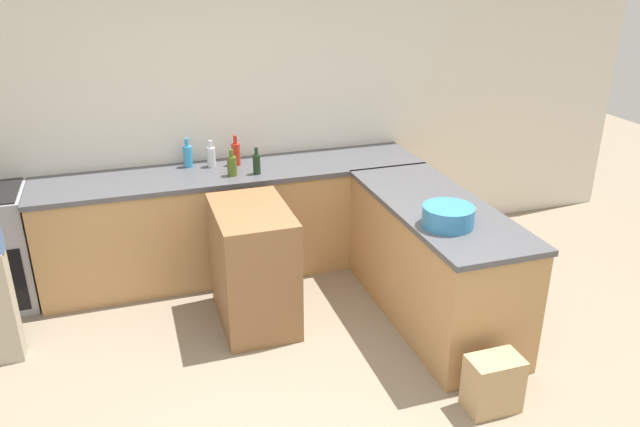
{
  "coord_description": "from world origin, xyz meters",
  "views": [
    {
      "loc": [
        -0.82,
        -2.67,
        2.59
      ],
      "look_at": [
        0.36,
        0.96,
        0.95
      ],
      "focal_mm": 35.0,
      "sensor_mm": 36.0,
      "label": 1
    }
  ],
  "objects_px": {
    "mixing_bowl": "(448,216)",
    "olive_oil_bottle": "(232,165)",
    "island_table": "(253,266)",
    "wine_bottle_dark": "(257,163)",
    "vinegar_bottle_clear": "(211,156)",
    "dish_soap_bottle": "(188,156)",
    "hot_sauce_bottle": "(236,153)",
    "paper_bag": "(493,384)"
  },
  "relations": [
    {
      "from": "vinegar_bottle_clear",
      "to": "wine_bottle_dark",
      "type": "bearing_deg",
      "value": -42.34
    },
    {
      "from": "wine_bottle_dark",
      "to": "dish_soap_bottle",
      "type": "distance_m",
      "value": 0.61
    },
    {
      "from": "mixing_bowl",
      "to": "hot_sauce_bottle",
      "type": "height_order",
      "value": "hot_sauce_bottle"
    },
    {
      "from": "mixing_bowl",
      "to": "vinegar_bottle_clear",
      "type": "relative_size",
      "value": 1.51
    },
    {
      "from": "dish_soap_bottle",
      "to": "vinegar_bottle_clear",
      "type": "bearing_deg",
      "value": -17.38
    },
    {
      "from": "hot_sauce_bottle",
      "to": "paper_bag",
      "type": "distance_m",
      "value": 2.73
    },
    {
      "from": "mixing_bowl",
      "to": "wine_bottle_dark",
      "type": "xyz_separation_m",
      "value": [
        -0.96,
        1.39,
        0.02
      ]
    },
    {
      "from": "island_table",
      "to": "hot_sauce_bottle",
      "type": "relative_size",
      "value": 3.53
    },
    {
      "from": "mixing_bowl",
      "to": "vinegar_bottle_clear",
      "type": "bearing_deg",
      "value": 127.34
    },
    {
      "from": "island_table",
      "to": "wine_bottle_dark",
      "type": "bearing_deg",
      "value": 73.78
    },
    {
      "from": "mixing_bowl",
      "to": "paper_bag",
      "type": "bearing_deg",
      "value": -91.46
    },
    {
      "from": "dish_soap_bottle",
      "to": "vinegar_bottle_clear",
      "type": "xyz_separation_m",
      "value": [
        0.18,
        -0.06,
        -0.01
      ]
    },
    {
      "from": "olive_oil_bottle",
      "to": "paper_bag",
      "type": "xyz_separation_m",
      "value": [
        1.14,
        -2.13,
        -0.82
      ]
    },
    {
      "from": "mixing_bowl",
      "to": "vinegar_bottle_clear",
      "type": "xyz_separation_m",
      "value": [
        -1.28,
        1.68,
        0.02
      ]
    },
    {
      "from": "hot_sauce_bottle",
      "to": "olive_oil_bottle",
      "type": "height_order",
      "value": "hot_sauce_bottle"
    },
    {
      "from": "vinegar_bottle_clear",
      "to": "olive_oil_bottle",
      "type": "height_order",
      "value": "vinegar_bottle_clear"
    },
    {
      "from": "island_table",
      "to": "wine_bottle_dark",
      "type": "xyz_separation_m",
      "value": [
        0.2,
        0.69,
        0.55
      ]
    },
    {
      "from": "paper_bag",
      "to": "island_table",
      "type": "bearing_deg",
      "value": 128.91
    },
    {
      "from": "mixing_bowl",
      "to": "olive_oil_bottle",
      "type": "height_order",
      "value": "olive_oil_bottle"
    },
    {
      "from": "olive_oil_bottle",
      "to": "paper_bag",
      "type": "height_order",
      "value": "olive_oil_bottle"
    },
    {
      "from": "dish_soap_bottle",
      "to": "paper_bag",
      "type": "xyz_separation_m",
      "value": [
        1.45,
        -2.46,
        -0.83
      ]
    },
    {
      "from": "hot_sauce_bottle",
      "to": "dish_soap_bottle",
      "type": "xyz_separation_m",
      "value": [
        -0.39,
        0.08,
        -0.0
      ]
    },
    {
      "from": "wine_bottle_dark",
      "to": "dish_soap_bottle",
      "type": "relative_size",
      "value": 0.9
    },
    {
      "from": "mixing_bowl",
      "to": "paper_bag",
      "type": "height_order",
      "value": "mixing_bowl"
    },
    {
      "from": "wine_bottle_dark",
      "to": "paper_bag",
      "type": "relative_size",
      "value": 0.61
    },
    {
      "from": "mixing_bowl",
      "to": "hot_sauce_bottle",
      "type": "bearing_deg",
      "value": 122.99
    },
    {
      "from": "island_table",
      "to": "vinegar_bottle_clear",
      "type": "xyz_separation_m",
      "value": [
        -0.12,
        0.98,
        0.55
      ]
    },
    {
      "from": "olive_oil_bottle",
      "to": "paper_bag",
      "type": "bearing_deg",
      "value": -61.8
    },
    {
      "from": "mixing_bowl",
      "to": "olive_oil_bottle",
      "type": "bearing_deg",
      "value": 129.45
    },
    {
      "from": "wine_bottle_dark",
      "to": "olive_oil_bottle",
      "type": "distance_m",
      "value": 0.2
    },
    {
      "from": "mixing_bowl",
      "to": "wine_bottle_dark",
      "type": "distance_m",
      "value": 1.69
    },
    {
      "from": "island_table",
      "to": "paper_bag",
      "type": "xyz_separation_m",
      "value": [
        1.14,
        -1.42,
        -0.27
      ]
    },
    {
      "from": "dish_soap_bottle",
      "to": "olive_oil_bottle",
      "type": "height_order",
      "value": "dish_soap_bottle"
    },
    {
      "from": "island_table",
      "to": "dish_soap_bottle",
      "type": "distance_m",
      "value": 1.22
    },
    {
      "from": "hot_sauce_bottle",
      "to": "paper_bag",
      "type": "bearing_deg",
      "value": -65.99
    },
    {
      "from": "hot_sauce_bottle",
      "to": "paper_bag",
      "type": "height_order",
      "value": "hot_sauce_bottle"
    },
    {
      "from": "wine_bottle_dark",
      "to": "dish_soap_bottle",
      "type": "bearing_deg",
      "value": 145.32
    },
    {
      "from": "wine_bottle_dark",
      "to": "vinegar_bottle_clear",
      "type": "bearing_deg",
      "value": 137.66
    },
    {
      "from": "hot_sauce_bottle",
      "to": "wine_bottle_dark",
      "type": "distance_m",
      "value": 0.3
    },
    {
      "from": "olive_oil_bottle",
      "to": "paper_bag",
      "type": "relative_size",
      "value": 0.6
    },
    {
      "from": "island_table",
      "to": "mixing_bowl",
      "type": "relative_size",
      "value": 2.66
    },
    {
      "from": "vinegar_bottle_clear",
      "to": "paper_bag",
      "type": "height_order",
      "value": "vinegar_bottle_clear"
    }
  ]
}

